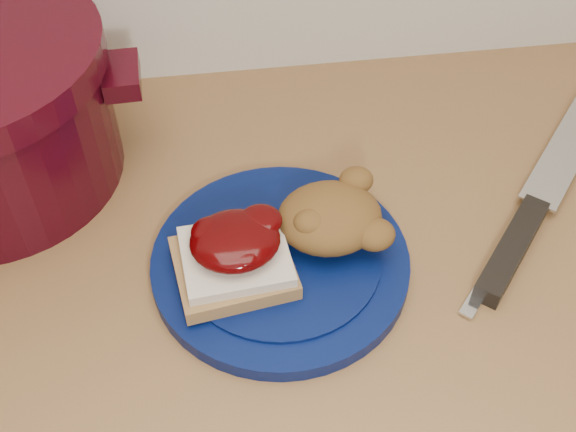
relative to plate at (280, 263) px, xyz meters
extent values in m
cylinder|color=#040F3F|center=(0.00, 0.00, 0.00)|extent=(0.25, 0.25, 0.02)
cube|color=olive|center=(-0.04, -0.02, 0.02)|extent=(0.11, 0.10, 0.02)
cube|color=beige|center=(-0.04, -0.01, 0.03)|extent=(0.10, 0.09, 0.01)
ellipsoid|color=#330102|center=(-0.04, -0.01, 0.05)|extent=(0.08, 0.08, 0.02)
ellipsoid|color=brown|center=(0.05, 0.02, 0.04)|extent=(0.10, 0.09, 0.05)
cube|color=black|center=(0.22, -0.02, 0.00)|extent=(0.11, 0.12, 0.02)
cube|color=silver|center=(0.33, 0.12, 0.00)|extent=(0.17, 0.20, 0.00)
cube|color=silver|center=(0.21, -0.01, 0.00)|extent=(0.12, 0.14, 0.00)
cube|color=#31040D|center=(-0.13, 0.17, 0.10)|extent=(0.04, 0.06, 0.02)
camera|label=1|loc=(-0.05, -0.41, 0.53)|focal=45.00mm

